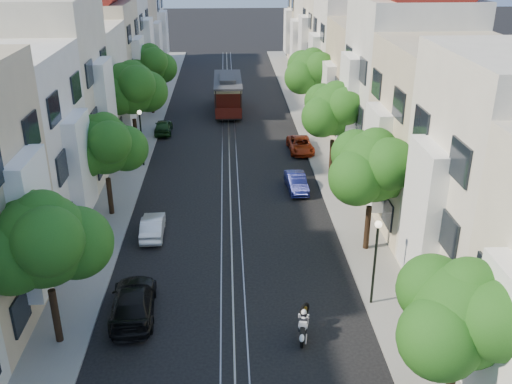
{
  "coord_description": "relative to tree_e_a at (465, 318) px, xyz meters",
  "views": [
    {
      "loc": [
        -0.07,
        -17.46,
        15.29
      ],
      "look_at": [
        1.45,
        12.01,
        2.2
      ],
      "focal_mm": 40.0,
      "sensor_mm": 36.0,
      "label": 1
    }
  ],
  "objects": [
    {
      "name": "tree_e_d",
      "position": [
        0.0,
        34.0,
        0.47
      ],
      "size": [
        5.01,
        4.16,
        6.85
      ],
      "color": "black",
      "rests_on": "ground"
    },
    {
      "name": "sidewalk_west",
      "position": [
        -14.51,
        31.02,
        -4.34
      ],
      "size": [
        2.5,
        80.0,
        0.12
      ],
      "primitive_type": "cube",
      "color": "gray",
      "rests_on": "ground"
    },
    {
      "name": "tree_e_b",
      "position": [
        0.0,
        12.0,
        0.34
      ],
      "size": [
        4.93,
        4.08,
        6.68
      ],
      "color": "black",
      "rests_on": "ground"
    },
    {
      "name": "lamp_east",
      "position": [
        -0.96,
        7.02,
        -1.55
      ],
      "size": [
        0.32,
        0.32,
        4.16
      ],
      "color": "black",
      "rests_on": "ground"
    },
    {
      "name": "lamp_west",
      "position": [
        -13.56,
        25.02,
        -1.55
      ],
      "size": [
        0.32,
        0.32,
        4.16
      ],
      "color": "black",
      "rests_on": "ground"
    },
    {
      "name": "tree_w_c",
      "position": [
        -14.4,
        28.0,
        0.67
      ],
      "size": [
        5.13,
        4.28,
        7.09
      ],
      "color": "black",
      "rests_on": "ground"
    },
    {
      "name": "sportbike_rider",
      "position": [
        -4.38,
        4.79,
        -3.65
      ],
      "size": [
        0.68,
        1.81,
        1.33
      ],
      "rotation": [
        0.0,
        0.0,
        -0.19
      ],
      "color": "black",
      "rests_on": "ground"
    },
    {
      "name": "tree_w_b",
      "position": [
        -14.4,
        17.0,
        0.0
      ],
      "size": [
        4.72,
        3.87,
        6.27
      ],
      "color": "black",
      "rests_on": "ground"
    },
    {
      "name": "ground",
      "position": [
        -7.26,
        31.02,
        -4.4
      ],
      "size": [
        200.0,
        200.0,
        0.0
      ],
      "primitive_type": "plane",
      "color": "black",
      "rests_on": "ground"
    },
    {
      "name": "rail_left",
      "position": [
        -7.81,
        31.02,
        -4.39
      ],
      "size": [
        0.06,
        80.0,
        0.02
      ],
      "primitive_type": "cube",
      "color": "gray",
      "rests_on": "ground"
    },
    {
      "name": "cable_car",
      "position": [
        -7.25,
        39.6,
        -2.5
      ],
      "size": [
        2.64,
        8.35,
        3.21
      ],
      "rotation": [
        0.0,
        0.0,
        0.0
      ],
      "color": "black",
      "rests_on": "ground"
    },
    {
      "name": "parked_car_e_mid",
      "position": [
        -2.86,
        20.15,
        -3.83
      ],
      "size": [
        1.39,
        3.49,
        1.13
      ],
      "primitive_type": "imported",
      "rotation": [
        0.0,
        0.0,
        0.06
      ],
      "color": "#0E1346",
      "rests_on": "ground"
    },
    {
      "name": "tree_w_a",
      "position": [
        -14.4,
        5.0,
        0.34
      ],
      "size": [
        4.93,
        4.08,
        6.68
      ],
      "color": "black",
      "rests_on": "ground"
    },
    {
      "name": "parked_car_w_near",
      "position": [
        -11.66,
        6.8,
        -3.73
      ],
      "size": [
        2.2,
        4.75,
        1.35
      ],
      "primitive_type": "imported",
      "rotation": [
        0.0,
        0.0,
        3.21
      ],
      "color": "black",
      "rests_on": "ground"
    },
    {
      "name": "tree_e_c",
      "position": [
        0.0,
        23.0,
        0.2
      ],
      "size": [
        4.84,
        3.99,
        6.52
      ],
      "color": "black",
      "rests_on": "ground"
    },
    {
      "name": "tree_w_d",
      "position": [
        -14.4,
        39.0,
        0.2
      ],
      "size": [
        4.84,
        3.99,
        6.52
      ],
      "color": "black",
      "rests_on": "ground"
    },
    {
      "name": "parked_car_w_mid",
      "position": [
        -11.66,
        14.27,
        -3.83
      ],
      "size": [
        1.3,
        3.48,
        1.13
      ],
      "primitive_type": "imported",
      "rotation": [
        0.0,
        0.0,
        3.17
      ],
      "color": "silver",
      "rests_on": "ground"
    },
    {
      "name": "townhouses_east",
      "position": [
        4.61,
        30.94,
        0.79
      ],
      "size": [
        7.75,
        72.0,
        12.0
      ],
      "color": "beige",
      "rests_on": "ground"
    },
    {
      "name": "townhouses_west",
      "position": [
        -19.13,
        30.94,
        0.68
      ],
      "size": [
        7.75,
        72.0,
        11.76
      ],
      "color": "silver",
      "rests_on": "ground"
    },
    {
      "name": "rail_slot",
      "position": [
        -7.26,
        31.02,
        -4.39
      ],
      "size": [
        0.06,
        80.0,
        0.02
      ],
      "primitive_type": "cube",
      "color": "gray",
      "rests_on": "ground"
    },
    {
      "name": "sidewalk_east",
      "position": [
        -0.01,
        31.02,
        -4.34
      ],
      "size": [
        2.5,
        80.0,
        0.12
      ],
      "primitive_type": "cube",
      "color": "gray",
      "rests_on": "ground"
    },
    {
      "name": "parked_car_w_far",
      "position": [
        -12.86,
        32.87,
        -3.79
      ],
      "size": [
        1.52,
        3.61,
        1.22
      ],
      "primitive_type": "imported",
      "rotation": [
        0.0,
        0.0,
        3.16
      ],
      "color": "#163414",
      "rests_on": "ground"
    },
    {
      "name": "parked_car_e_far",
      "position": [
        -1.66,
        27.69,
        -3.85
      ],
      "size": [
        1.95,
        3.99,
        1.09
      ],
      "primitive_type": "imported",
      "rotation": [
        0.0,
        0.0,
        0.04
      ],
      "color": "maroon",
      "rests_on": "ground"
    },
    {
      "name": "rail_right",
      "position": [
        -6.71,
        31.02,
        -4.39
      ],
      "size": [
        0.06,
        80.0,
        0.02
      ],
      "primitive_type": "cube",
      "color": "gray",
      "rests_on": "ground"
    },
    {
      "name": "lane_line",
      "position": [
        -7.26,
        31.02,
        -4.4
      ],
      "size": [
        0.08,
        80.0,
        0.01
      ],
      "primitive_type": "cube",
      "color": "tan",
      "rests_on": "ground"
    },
    {
      "name": "tree_e_a",
      "position": [
        0.0,
        0.0,
        0.0
      ],
      "size": [
        4.72,
        3.87,
        6.27
      ],
      "color": "black",
      "rests_on": "ground"
    }
  ]
}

